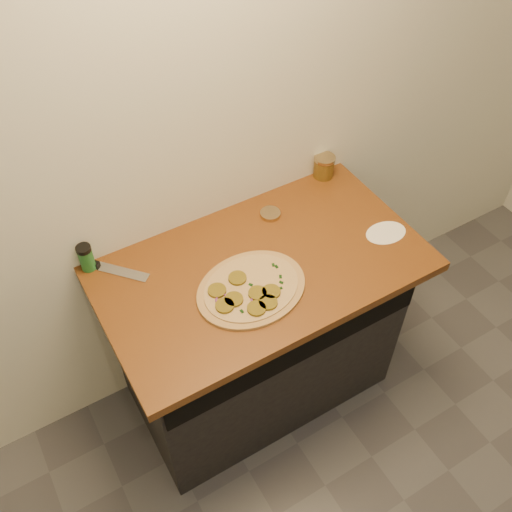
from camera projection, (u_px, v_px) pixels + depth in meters
cabinet at (257, 332)px, 2.45m from camera, size 1.10×0.60×0.86m
countertop at (261, 267)px, 2.10m from camera, size 1.20×0.70×0.04m
pizza at (251, 289)px, 1.99m from camera, size 0.44×0.44×0.03m
chefs_knife at (101, 266)px, 2.07m from camera, size 0.23×0.25×0.02m
mason_jar_lid at (270, 214)px, 2.25m from camera, size 0.10×0.10×0.02m
salsa_jar at (324, 166)px, 2.39m from camera, size 0.09×0.09×0.10m
spice_shaker at (86, 258)px, 2.03m from camera, size 0.05×0.05×0.11m
flour_spill at (386, 233)px, 2.19m from camera, size 0.18×0.18×0.00m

